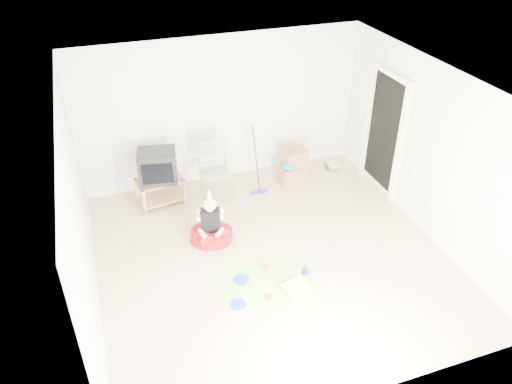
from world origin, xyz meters
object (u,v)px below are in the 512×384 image
object	(u,v)px
birthday_cake	(295,288)
seated_woman	(211,230)
crt_tv	(158,166)
folding_chair	(215,173)
tv_stand	(161,189)
cardboard_boxes	(293,167)

from	to	relation	value
birthday_cake	seated_woman	bearing A→B (deg)	118.91
crt_tv	birthday_cake	size ratio (longest dim) A/B	1.64
crt_tv	folding_chair	xyz separation A→B (m)	(0.91, -0.18, -0.21)
crt_tv	folding_chair	world-z (taller)	folding_chair
crt_tv	folding_chair	distance (m)	0.96
tv_stand	crt_tv	xyz separation A→B (m)	(0.00, 0.00, 0.46)
folding_chair	seated_woman	size ratio (longest dim) A/B	1.15
tv_stand	crt_tv	distance (m)	0.46
folding_chair	seated_woman	bearing A→B (deg)	-109.05
folding_chair	cardboard_boxes	world-z (taller)	folding_chair
crt_tv	birthday_cake	distance (m)	3.07
cardboard_boxes	birthday_cake	size ratio (longest dim) A/B	1.64
seated_woman	tv_stand	bearing A→B (deg)	113.06
crt_tv	folding_chair	bearing A→B (deg)	-0.15
tv_stand	folding_chair	distance (m)	0.96
tv_stand	folding_chair	bearing A→B (deg)	-10.96
tv_stand	cardboard_boxes	bearing A→B (deg)	-1.00
folding_chair	birthday_cake	distance (m)	2.59
tv_stand	birthday_cake	bearing A→B (deg)	-63.77
tv_stand	birthday_cake	distance (m)	3.01
folding_chair	birthday_cake	xyz separation A→B (m)	(0.41, -2.51, -0.48)
folding_chair	birthday_cake	world-z (taller)	folding_chair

